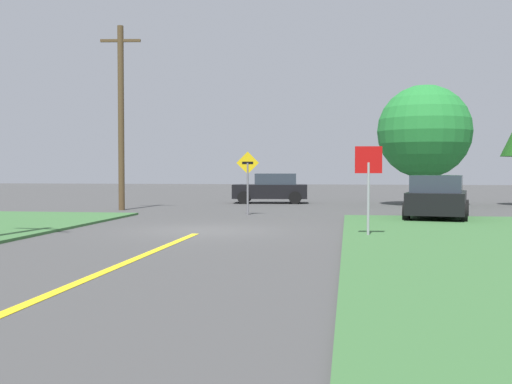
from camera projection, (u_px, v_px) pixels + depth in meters
The scene contains 8 objects.
ground_plane at pixel (204, 231), 18.44m from camera, with size 120.00×120.00×0.00m, color #414141.
lane_stripe_center at pixel (95, 276), 10.54m from camera, with size 0.20×14.00×0.01m, color yellow.
stop_sign at pixel (368, 174), 16.36m from camera, with size 0.71×0.10×2.44m.
car_on_crossroad at pixel (437, 198), 22.41m from camera, with size 2.77×4.39×1.62m.
car_approaching_junction at pixel (271, 188), 33.74m from camera, with size 4.17×2.28×1.62m.
utility_pole_mid at pixel (121, 115), 27.73m from camera, with size 1.80×0.34×8.25m.
direction_sign at pixel (248, 176), 24.77m from camera, with size 0.90×0.17×2.55m.
pine_tree_center at pixel (424, 132), 31.42m from camera, with size 4.74×4.74×6.13m.
Camera 1 is at (4.27, -17.96, 1.81)m, focal length 43.41 mm.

